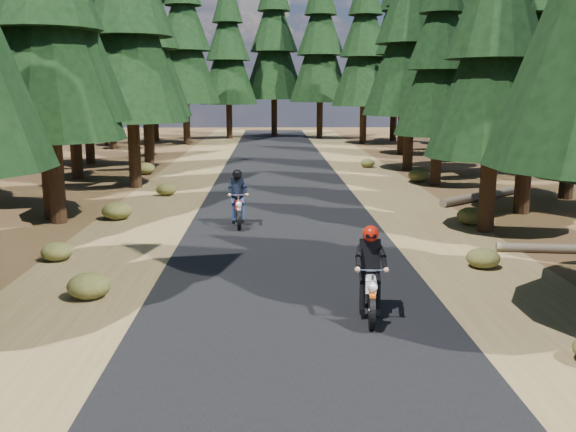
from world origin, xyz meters
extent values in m
plane|color=#432E18|center=(0.00, 0.00, 0.00)|extent=(120.00, 120.00, 0.00)
cube|color=black|center=(0.00, 5.00, 0.01)|extent=(6.00, 100.00, 0.01)
cube|color=brown|center=(-4.60, 5.00, 0.00)|extent=(3.20, 100.00, 0.01)
cube|color=brown|center=(4.60, 5.00, 0.00)|extent=(3.20, 100.00, 0.01)
cylinder|color=black|center=(-7.26, 6.17, 2.67)|extent=(0.51, 0.51, 5.34)
cone|color=black|center=(-7.26, 6.17, 6.01)|extent=(4.54, 4.54, 6.68)
cylinder|color=black|center=(6.06, 4.48, 2.26)|extent=(0.48, 0.48, 4.52)
cone|color=black|center=(6.06, 4.48, 5.08)|extent=(3.84, 3.84, 5.65)
cylinder|color=black|center=(-7.70, 6.96, 3.21)|extent=(0.56, 0.56, 6.43)
cylinder|color=black|center=(8.28, 7.39, 2.92)|extent=(0.53, 0.53, 5.84)
cone|color=black|center=(8.28, 7.39, 6.57)|extent=(4.96, 4.96, 7.30)
cylinder|color=black|center=(11.21, 10.34, 3.22)|extent=(0.56, 0.56, 6.43)
cylinder|color=black|center=(-6.35, 13.89, 2.86)|extent=(0.53, 0.53, 5.72)
cone|color=black|center=(-6.35, 13.89, 6.43)|extent=(4.86, 4.86, 7.15)
cylinder|color=black|center=(6.98, 14.07, 2.25)|extent=(0.48, 0.48, 4.51)
cone|color=black|center=(6.98, 14.07, 5.07)|extent=(3.83, 3.83, 5.64)
cone|color=black|center=(6.98, 14.07, 7.10)|extent=(2.93, 2.93, 4.06)
cylinder|color=black|center=(-9.76, 16.85, 3.18)|extent=(0.55, 0.55, 6.37)
cone|color=black|center=(-9.76, 16.85, 7.16)|extent=(5.41, 5.41, 7.96)
cylinder|color=black|center=(10.48, 16.81, 3.24)|extent=(0.56, 0.56, 6.47)
cone|color=black|center=(10.48, 16.81, 7.28)|extent=(5.50, 5.50, 8.09)
cylinder|color=black|center=(-7.00, 20.76, 2.82)|extent=(0.53, 0.53, 5.64)
cone|color=black|center=(-7.00, 20.76, 6.34)|extent=(4.79, 4.79, 7.05)
cylinder|color=black|center=(6.93, 19.74, 2.91)|extent=(0.53, 0.53, 5.83)
cone|color=black|center=(6.93, 19.74, 6.56)|extent=(4.95, 4.95, 7.29)
cylinder|color=black|center=(-10.86, 23.22, 2.72)|extent=(0.52, 0.52, 5.45)
cone|color=black|center=(-10.86, 23.22, 6.13)|extent=(4.63, 4.63, 6.81)
cone|color=black|center=(-10.86, 23.22, 8.58)|extent=(3.54, 3.54, 4.90)
cylinder|color=black|center=(11.52, 24.15, 2.31)|extent=(0.48, 0.48, 4.61)
cone|color=black|center=(11.52, 24.15, 5.19)|extent=(3.92, 3.92, 5.77)
cone|color=black|center=(11.52, 24.15, 7.27)|extent=(3.00, 3.00, 4.15)
cone|color=black|center=(11.52, 24.15, 9.34)|extent=(2.08, 2.08, 3.46)
cylinder|color=black|center=(-8.12, 27.46, 2.21)|extent=(0.48, 0.48, 4.42)
cone|color=black|center=(-8.12, 27.46, 4.97)|extent=(3.76, 3.76, 5.52)
cone|color=black|center=(-8.12, 27.46, 6.96)|extent=(2.87, 2.87, 3.98)
cone|color=black|center=(-8.12, 27.46, 8.95)|extent=(1.99, 1.99, 3.31)
cylinder|color=black|center=(8.34, 28.41, 2.88)|extent=(0.53, 0.53, 5.76)
cone|color=black|center=(8.34, 28.41, 6.48)|extent=(4.90, 4.90, 7.21)
cone|color=black|center=(8.34, 28.41, 9.08)|extent=(3.75, 3.75, 5.19)
cylinder|color=black|center=(-11.79, 32.77, 2.37)|extent=(0.49, 0.49, 4.75)
cone|color=black|center=(-11.79, 32.77, 5.34)|extent=(4.04, 4.04, 5.93)
cone|color=black|center=(-11.79, 32.77, 7.48)|extent=(3.09, 3.09, 4.27)
cone|color=black|center=(-11.79, 32.77, 9.61)|extent=(2.14, 2.14, 3.56)
cylinder|color=black|center=(13.03, 32.09, 2.83)|extent=(0.53, 0.53, 5.66)
cone|color=black|center=(13.03, 32.09, 6.37)|extent=(4.81, 4.81, 7.07)
cone|color=black|center=(13.03, 32.09, 8.91)|extent=(3.68, 3.68, 5.09)
cylinder|color=black|center=(-13.00, 22.00, 3.20)|extent=(0.56, 0.56, 6.40)
cone|color=black|center=(-13.00, 22.00, 7.20)|extent=(5.44, 5.44, 8.00)
cylinder|color=black|center=(13.00, 26.00, 3.00)|extent=(0.54, 0.54, 6.00)
cone|color=black|center=(13.00, 26.00, 6.75)|extent=(5.10, 5.10, 7.50)
cone|color=black|center=(13.00, 26.00, 9.45)|extent=(3.90, 3.90, 5.40)
cylinder|color=black|center=(15.00, 18.00, 2.80)|extent=(0.52, 0.52, 5.60)
cylinder|color=black|center=(-7.00, 37.00, 3.20)|extent=(0.56, 0.56, 6.40)
cone|color=black|center=(-7.00, 37.00, 7.20)|extent=(5.44, 5.44, 8.00)
cone|color=black|center=(-7.00, 37.00, 10.08)|extent=(4.16, 4.16, 5.76)
cylinder|color=black|center=(7.00, 37.00, 3.00)|extent=(0.54, 0.54, 6.00)
cone|color=black|center=(7.00, 37.00, 6.75)|extent=(5.10, 5.10, 7.50)
cone|color=black|center=(7.00, 37.00, 9.45)|extent=(3.90, 3.90, 5.40)
cylinder|color=black|center=(-10.00, 40.00, 3.40)|extent=(0.57, 0.57, 6.80)
cone|color=black|center=(-10.00, 40.00, 7.65)|extent=(5.78, 5.78, 8.50)
cone|color=black|center=(-10.00, 40.00, 10.71)|extent=(4.42, 4.42, 6.12)
cylinder|color=black|center=(10.00, 40.00, 3.20)|extent=(0.56, 0.56, 6.40)
cone|color=black|center=(10.00, 40.00, 7.20)|extent=(5.44, 5.44, 8.00)
cone|color=black|center=(10.00, 40.00, 10.08)|extent=(4.16, 4.16, 5.76)
cylinder|color=black|center=(-4.00, 43.00, 3.00)|extent=(0.54, 0.54, 6.00)
cone|color=black|center=(-4.00, 43.00, 6.75)|extent=(5.10, 5.10, 7.50)
cone|color=black|center=(-4.00, 43.00, 9.45)|extent=(3.90, 3.90, 5.40)
cylinder|color=black|center=(4.00, 43.00, 3.20)|extent=(0.56, 0.56, 6.40)
cone|color=black|center=(4.00, 43.00, 7.20)|extent=(5.44, 5.44, 8.00)
cone|color=black|center=(4.00, 43.00, 10.08)|extent=(4.16, 4.16, 5.76)
cylinder|color=black|center=(0.00, 46.00, 3.40)|extent=(0.57, 0.57, 6.80)
cone|color=black|center=(0.00, 46.00, 7.65)|extent=(5.78, 5.78, 8.50)
cone|color=black|center=(0.00, 46.00, 10.71)|extent=(4.42, 4.42, 6.12)
cylinder|color=black|center=(-13.00, 36.00, 2.80)|extent=(0.52, 0.52, 5.60)
cone|color=black|center=(-13.00, 36.00, 6.30)|extent=(4.76, 4.76, 7.00)
cone|color=black|center=(-13.00, 36.00, 8.82)|extent=(3.64, 3.64, 5.04)
cylinder|color=black|center=(13.00, 36.00, 3.00)|extent=(0.54, 0.54, 6.00)
cone|color=black|center=(13.00, 36.00, 6.75)|extent=(5.10, 5.10, 7.50)
cone|color=black|center=(13.00, 36.00, 9.45)|extent=(3.90, 3.90, 5.40)
cylinder|color=#4C4233|center=(7.66, 10.00, 0.16)|extent=(3.85, 3.23, 0.32)
cylinder|color=#4C4233|center=(7.46, 1.79, 0.12)|extent=(3.85, 0.79, 0.24)
ellipsoid|color=#474C1E|center=(-4.66, 11.59, 0.25)|extent=(0.82, 0.82, 0.49)
ellipsoid|color=#474C1E|center=(4.97, 20.95, 0.24)|extent=(0.79, 0.79, 0.47)
ellipsoid|color=#474C1E|center=(-5.51, 6.67, 0.29)|extent=(0.97, 0.97, 0.58)
ellipsoid|color=#474C1E|center=(-5.80, 1.46, 0.23)|extent=(0.77, 0.77, 0.46)
ellipsoid|color=#474C1E|center=(-6.80, 18.30, 0.30)|extent=(1.00, 1.00, 0.60)
ellipsoid|color=#474C1E|center=(6.51, 15.18, 0.30)|extent=(1.01, 1.01, 0.61)
ellipsoid|color=#474C1E|center=(-4.17, -1.55, 0.26)|extent=(0.88, 0.88, 0.53)
ellipsoid|color=#474C1E|center=(5.95, 5.50, 0.28)|extent=(0.93, 0.93, 0.56)
ellipsoid|color=#474C1E|center=(4.66, 0.49, 0.24)|extent=(0.80, 0.80, 0.48)
cube|color=black|center=(1.41, -2.85, 1.17)|extent=(0.41, 0.27, 0.56)
sphere|color=#B91607|center=(1.41, -2.85, 1.58)|extent=(0.34, 0.34, 0.31)
cube|color=black|center=(-1.46, 5.51, 1.20)|extent=(0.42, 0.28, 0.57)
sphere|color=black|center=(-1.46, 5.51, 1.61)|extent=(0.35, 0.35, 0.32)
camera|label=1|loc=(-0.45, -14.27, 4.20)|focal=40.00mm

